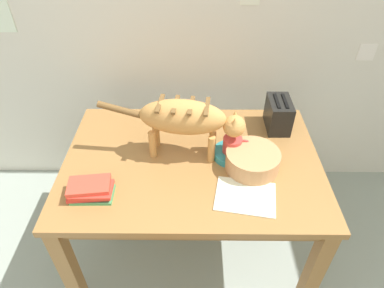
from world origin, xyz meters
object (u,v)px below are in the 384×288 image
at_px(wicker_basket, 252,160).
at_px(book_stack, 91,190).
at_px(magazine, 245,196).
at_px(toaster, 278,114).
at_px(saucer_bowl, 231,154).
at_px(dining_table, 192,172).
at_px(cat, 187,119).
at_px(coffee_mug, 233,145).

bearing_deg(wicker_basket, book_stack, -166.16).
bearing_deg(magazine, toaster, 75.77).
bearing_deg(saucer_bowl, dining_table, -173.35).
distance_m(magazine, book_stack, 0.69).
height_order(dining_table, book_stack, book_stack).
relative_size(dining_table, cat, 1.82).
bearing_deg(toaster, wicker_basket, -118.54).
bearing_deg(wicker_basket, toaster, 61.46).
bearing_deg(toaster, saucer_bowl, -137.41).
bearing_deg(saucer_bowl, cat, 173.63).
bearing_deg(magazine, wicker_basket, 84.78).
height_order(magazine, toaster, toaster).
bearing_deg(magazine, saucer_bowl, 108.50).
bearing_deg(coffee_mug, saucer_bowl, -180.00).
bearing_deg(cat, saucer_bowl, 90.00).
distance_m(book_stack, wicker_basket, 0.77).
relative_size(cat, magazine, 2.67).
distance_m(dining_table, wicker_basket, 0.33).
bearing_deg(cat, magazine, 48.44).
bearing_deg(dining_table, coffee_mug, 6.55).
bearing_deg(coffee_mug, magazine, -81.85).
xyz_separation_m(wicker_basket, toaster, (0.18, 0.34, 0.03)).
xyz_separation_m(saucer_bowl, toaster, (0.28, 0.25, 0.07)).
bearing_deg(cat, toaster, 120.79).
bearing_deg(toaster, book_stack, -150.71).
relative_size(dining_table, coffee_mug, 9.55).
bearing_deg(toaster, coffee_mug, -137.09).
height_order(wicker_basket, toaster, toaster).
height_order(cat, book_stack, cat).
distance_m(wicker_basket, toaster, 0.38).
xyz_separation_m(book_stack, toaster, (0.93, 0.52, 0.05)).
bearing_deg(saucer_bowl, coffee_mug, 0.00).
distance_m(cat, wicker_basket, 0.37).
relative_size(cat, saucer_bowl, 3.85).
bearing_deg(book_stack, saucer_bowl, 22.26).
relative_size(cat, coffee_mug, 5.26).
bearing_deg(book_stack, wicker_basket, 13.84).
bearing_deg(book_stack, cat, 34.51).
bearing_deg(dining_table, wicker_basket, -11.60).
xyz_separation_m(magazine, book_stack, (-0.69, 0.01, 0.03)).
height_order(dining_table, wicker_basket, wicker_basket).
bearing_deg(dining_table, saucer_bowl, 6.65).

